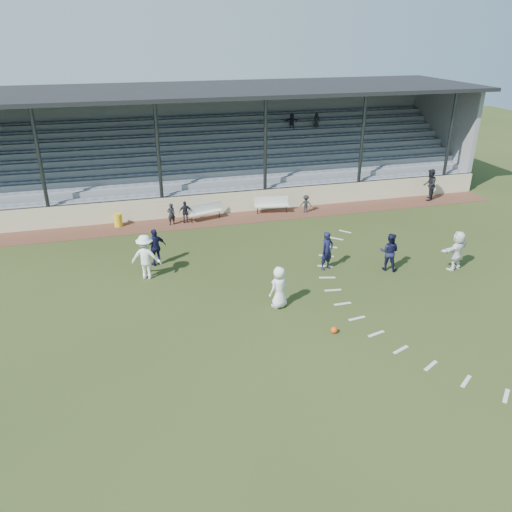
{
  "coord_description": "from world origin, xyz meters",
  "views": [
    {
      "loc": [
        -4.83,
        -15.53,
        9.87
      ],
      "look_at": [
        0.0,
        2.5,
        1.3
      ],
      "focal_mm": 35.0,
      "sensor_mm": 36.0,
      "label": 1
    }
  ],
  "objects_px": {
    "bench_right": "(271,203)",
    "football": "(334,330)",
    "player_navy_lead": "(327,251)",
    "bench_left": "(205,210)",
    "official": "(429,185)",
    "player_white_lead": "(279,287)",
    "trash_bin": "(118,220)"
  },
  "relations": [
    {
      "from": "bench_left",
      "to": "player_white_lead",
      "type": "height_order",
      "value": "player_white_lead"
    },
    {
      "from": "bench_right",
      "to": "official",
      "type": "distance_m",
      "value": 10.15
    },
    {
      "from": "football",
      "to": "official",
      "type": "relative_size",
      "value": 0.13
    },
    {
      "from": "football",
      "to": "player_white_lead",
      "type": "distance_m",
      "value": 2.74
    },
    {
      "from": "bench_left",
      "to": "official",
      "type": "relative_size",
      "value": 1.04
    },
    {
      "from": "player_navy_lead",
      "to": "bench_left",
      "type": "bearing_deg",
      "value": 97.14
    },
    {
      "from": "player_white_lead",
      "to": "player_navy_lead",
      "type": "relative_size",
      "value": 0.95
    },
    {
      "from": "football",
      "to": "bench_left",
      "type": "bearing_deg",
      "value": 101.06
    },
    {
      "from": "bench_right",
      "to": "official",
      "type": "xyz_separation_m",
      "value": [
        10.14,
        -0.28,
        0.41
      ]
    },
    {
      "from": "player_white_lead",
      "to": "official",
      "type": "relative_size",
      "value": 0.86
    },
    {
      "from": "bench_right",
      "to": "trash_bin",
      "type": "xyz_separation_m",
      "value": [
        -8.67,
        0.04,
        -0.21
      ]
    },
    {
      "from": "bench_left",
      "to": "bench_right",
      "type": "bearing_deg",
      "value": -14.24
    },
    {
      "from": "bench_right",
      "to": "football",
      "type": "distance_m",
      "value": 12.78
    },
    {
      "from": "trash_bin",
      "to": "bench_right",
      "type": "bearing_deg",
      "value": -0.24
    },
    {
      "from": "bench_right",
      "to": "player_navy_lead",
      "type": "xyz_separation_m",
      "value": [
        0.23,
        -7.79,
        0.3
      ]
    },
    {
      "from": "bench_right",
      "to": "official",
      "type": "height_order",
      "value": "official"
    },
    {
      "from": "bench_right",
      "to": "player_white_lead",
      "type": "xyz_separation_m",
      "value": [
        -2.81,
        -10.4,
        0.26
      ]
    },
    {
      "from": "trash_bin",
      "to": "player_white_lead",
      "type": "height_order",
      "value": "player_white_lead"
    },
    {
      "from": "trash_bin",
      "to": "football",
      "type": "height_order",
      "value": "trash_bin"
    },
    {
      "from": "official",
      "to": "bench_right",
      "type": "bearing_deg",
      "value": -51.8
    },
    {
      "from": "football",
      "to": "player_navy_lead",
      "type": "relative_size",
      "value": 0.14
    },
    {
      "from": "football",
      "to": "official",
      "type": "xyz_separation_m",
      "value": [
        11.61,
        12.4,
        0.87
      ]
    },
    {
      "from": "football",
      "to": "player_navy_lead",
      "type": "bearing_deg",
      "value": 70.85
    },
    {
      "from": "trash_bin",
      "to": "football",
      "type": "xyz_separation_m",
      "value": [
        7.2,
        -12.72,
        -0.25
      ]
    },
    {
      "from": "bench_right",
      "to": "player_navy_lead",
      "type": "height_order",
      "value": "player_navy_lead"
    },
    {
      "from": "bench_left",
      "to": "football",
      "type": "relative_size",
      "value": 8.31
    },
    {
      "from": "player_white_lead",
      "to": "official",
      "type": "distance_m",
      "value": 16.44
    },
    {
      "from": "football",
      "to": "player_navy_lead",
      "type": "height_order",
      "value": "player_navy_lead"
    },
    {
      "from": "trash_bin",
      "to": "player_navy_lead",
      "type": "xyz_separation_m",
      "value": [
        8.91,
        -7.82,
        0.51
      ]
    },
    {
      "from": "trash_bin",
      "to": "official",
      "type": "bearing_deg",
      "value": -0.98
    },
    {
      "from": "player_white_lead",
      "to": "official",
      "type": "bearing_deg",
      "value": -168.56
    },
    {
      "from": "bench_right",
      "to": "player_white_lead",
      "type": "bearing_deg",
      "value": -96.95
    }
  ]
}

